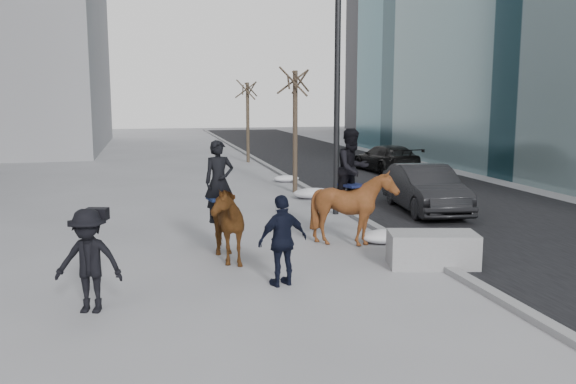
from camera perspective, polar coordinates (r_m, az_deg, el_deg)
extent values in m
plane|color=gray|center=(12.60, 1.23, -7.58)|extent=(120.00, 120.00, 0.00)
cube|color=black|center=(24.15, 11.59, 0.21)|extent=(8.00, 90.00, 0.01)
cube|color=gray|center=(22.79, 2.40, 0.01)|extent=(0.25, 90.00, 0.12)
cube|color=gray|center=(13.34, 13.36, -5.26)|extent=(2.00, 1.32, 0.73)
imported|color=black|center=(19.50, 12.72, 0.30)|extent=(2.03, 4.61, 1.47)
imported|color=black|center=(29.54, 9.16, 3.11)|extent=(2.18, 4.66, 1.32)
imported|color=#4C2C0F|center=(13.42, -6.33, -2.81)|extent=(1.24, 2.16, 1.73)
imported|color=black|center=(13.42, -6.47, 0.98)|extent=(0.72, 0.53, 1.80)
cube|color=#101B3B|center=(13.47, -6.44, -0.62)|extent=(0.56, 0.63, 0.06)
imported|color=#49290E|center=(14.78, 6.17, -1.48)|extent=(1.98, 2.09, 1.85)
imported|color=black|center=(14.78, 6.04, 2.19)|extent=(1.13, 1.01, 1.93)
cube|color=#0F1537|center=(14.84, 6.02, 0.64)|extent=(0.64, 0.69, 0.06)
imported|color=black|center=(11.58, -0.49, -4.57)|extent=(1.11, 0.71, 1.75)
cylinder|color=#D1690C|center=(12.03, -1.29, -2.72)|extent=(0.04, 0.18, 0.07)
imported|color=black|center=(10.69, -18.15, -6.16)|extent=(1.27, 0.93, 1.75)
cube|color=black|center=(10.76, -17.43, -1.97)|extent=(0.41, 0.31, 0.20)
cylinder|color=black|center=(18.54, 4.64, 11.73)|extent=(0.18, 0.18, 9.00)
ellipsoid|color=silver|center=(15.27, 9.22, -4.12)|extent=(1.31, 0.83, 0.33)
ellipsoid|color=silver|center=(25.87, -0.17, 1.26)|extent=(1.10, 0.70, 0.28)
ellipsoid|color=silver|center=(21.68, 2.38, -0.12)|extent=(1.44, 0.91, 0.37)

